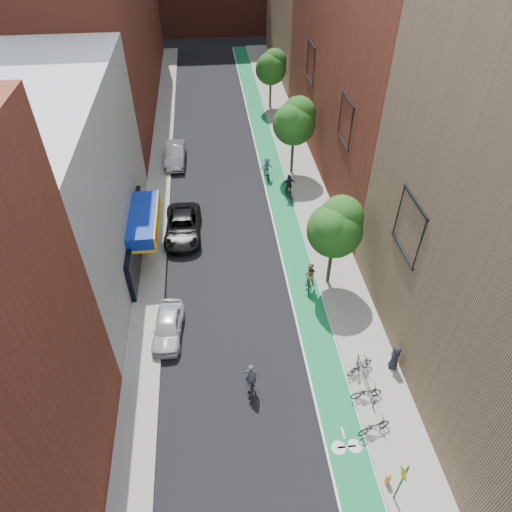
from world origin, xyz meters
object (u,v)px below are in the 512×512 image
object	(u,v)px
cyclist_lead	(251,383)
fire_hydrant	(388,479)
parked_car_silver	(175,155)
parked_car_white	(168,326)
cyclist_lane_far	(267,170)
parked_car_black	(183,226)
cyclist_lane_near	(309,278)
cyclist_lane_mid	(289,190)
pedestrian	(395,357)

from	to	relation	value
cyclist_lead	fire_hydrant	size ratio (longest dim) A/B	3.03
parked_car_silver	parked_car_white	bearing A→B (deg)	-88.44
parked_car_silver	cyclist_lead	size ratio (longest dim) A/B	2.32
cyclist_lead	cyclist_lane_far	distance (m)	21.09
parked_car_black	fire_hydrant	size ratio (longest dim) A/B	8.03
parked_car_white	fire_hydrant	xyz separation A→B (m)	(9.90, -9.67, -0.16)
cyclist_lead	parked_car_silver	bearing A→B (deg)	-75.20
cyclist_lane_near	fire_hydrant	world-z (taller)	cyclist_lane_near
parked_car_silver	cyclist_lane_near	world-z (taller)	cyclist_lane_near
parked_car_black	fire_hydrant	xyz separation A→B (m)	(9.12, -19.03, -0.25)
cyclist_lane_mid	fire_hydrant	xyz separation A→B (m)	(0.60, -22.89, -0.31)
parked_car_white	cyclist_lane_mid	size ratio (longest dim) A/B	1.81
cyclist_lane_far	pedestrian	bearing A→B (deg)	91.70
cyclist_lane_near	pedestrian	xyz separation A→B (m)	(3.33, -6.58, 0.05)
cyclist_lead	cyclist_lane_far	xyz separation A→B (m)	(3.52, 20.80, 0.14)
parked_car_black	parked_car_silver	bearing A→B (deg)	95.73
parked_car_silver	fire_hydrant	size ratio (longest dim) A/B	7.03
cyclist_lane_mid	cyclist_lane_far	xyz separation A→B (m)	(-1.39, 3.31, 0.01)
cyclist_lane_far	pedestrian	world-z (taller)	cyclist_lane_far
cyclist_lane_mid	parked_car_silver	bearing A→B (deg)	-47.35
cyclist_lead	pedestrian	size ratio (longest dim) A/B	1.29
cyclist_lane_mid	fire_hydrant	world-z (taller)	cyclist_lane_mid
parked_car_black	pedestrian	xyz separation A→B (m)	(11.42, -13.10, 0.19)
parked_car_white	parked_car_black	distance (m)	9.39
parked_car_white	parked_car_silver	world-z (taller)	parked_car_silver
parked_car_white	parked_car_silver	size ratio (longest dim) A/B	0.83
parked_car_white	pedestrian	xyz separation A→B (m)	(12.20, -3.75, 0.27)
cyclist_lane_near	cyclist_lane_far	world-z (taller)	cyclist_lane_near
cyclist_lead	cyclist_lane_mid	xyz separation A→B (m)	(4.91, 17.48, 0.13)
cyclist_lane_mid	cyclist_lane_far	size ratio (longest dim) A/B	1.14
pedestrian	parked_car_white	bearing A→B (deg)	-85.66
parked_car_silver	cyclist_lane_near	xyz separation A→B (m)	(8.87, -17.31, 0.11)
cyclist_lane_mid	fire_hydrant	size ratio (longest dim) A/B	3.20
parked_car_white	parked_car_silver	distance (m)	20.15
parked_car_black	cyclist_lane_mid	size ratio (longest dim) A/B	2.51
fire_hydrant	pedestrian	bearing A→B (deg)	68.78
pedestrian	fire_hydrant	distance (m)	6.37
parked_car_silver	cyclist_lane_far	world-z (taller)	cyclist_lane_far
cyclist_lane_far	fire_hydrant	size ratio (longest dim) A/B	2.81
parked_car_white	fire_hydrant	size ratio (longest dim) A/B	5.81
cyclist_lead	cyclist_lane_mid	bearing A→B (deg)	-101.08
parked_car_white	parked_car_black	xyz separation A→B (m)	(0.78, 9.35, 0.09)
cyclist_lane_mid	pedestrian	distance (m)	17.21
parked_car_silver	cyclist_lane_near	size ratio (longest dim) A/B	2.33
parked_car_silver	parked_car_black	bearing A→B (deg)	-84.29
cyclist_lane_near	cyclist_lane_mid	world-z (taller)	cyclist_lane_mid
cyclist_lane_near	pedestrian	distance (m)	7.38
parked_car_black	pedestrian	bearing A→B (deg)	-47.34
parked_car_white	cyclist_lane_mid	bearing A→B (deg)	59.92
fire_hydrant	parked_car_white	bearing A→B (deg)	135.67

